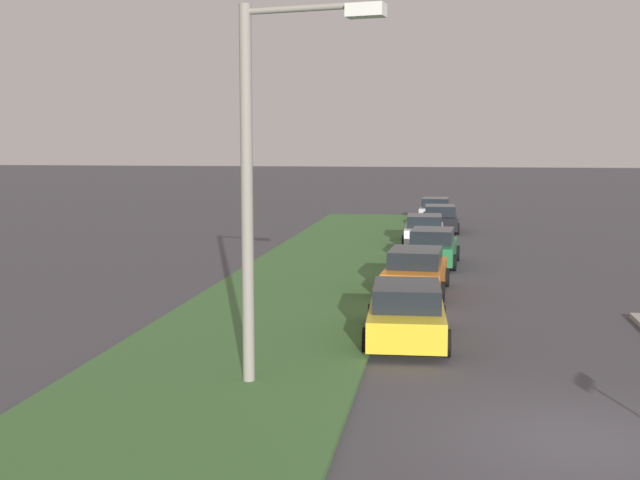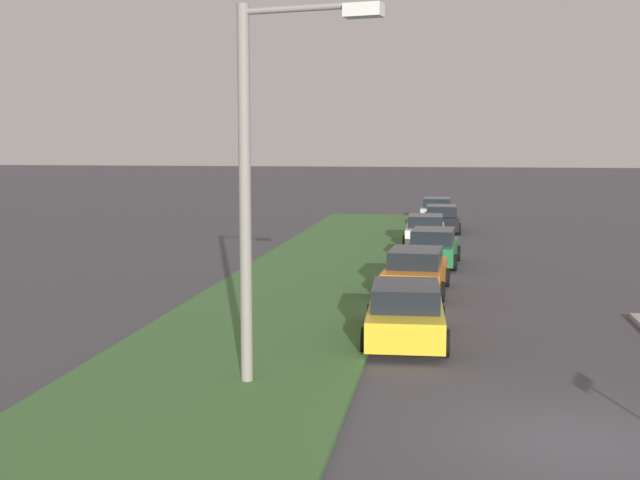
# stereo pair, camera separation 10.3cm
# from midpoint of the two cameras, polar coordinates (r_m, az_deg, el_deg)

# --- Properties ---
(ground) EXTENTS (300.00, 300.00, 0.00)m
(ground) POSITION_cam_midpoint_polar(r_m,az_deg,el_deg) (14.15, 17.79, -13.56)
(ground) COLOR #423F44
(grass_median) EXTENTS (60.00, 6.00, 0.12)m
(grass_median) POSITION_cam_midpoint_polar(r_m,az_deg,el_deg) (24.06, -2.53, -4.61)
(grass_median) COLOR #3D6633
(grass_median) RESTS_ON ground
(parked_car_yellow) EXTENTS (4.38, 2.18, 1.47)m
(parked_car_yellow) POSITION_cam_midpoint_polar(r_m,az_deg,el_deg) (19.84, 6.03, -5.20)
(parked_car_yellow) COLOR gold
(parked_car_yellow) RESTS_ON ground
(parked_car_orange) EXTENTS (4.39, 2.19, 1.47)m
(parked_car_orange) POSITION_cam_midpoint_polar(r_m,az_deg,el_deg) (26.20, 6.71, -2.24)
(parked_car_orange) COLOR orange
(parked_car_orange) RESTS_ON ground
(parked_car_green) EXTENTS (4.39, 2.20, 1.47)m
(parked_car_green) POSITION_cam_midpoint_polar(r_m,az_deg,el_deg) (32.31, 7.92, -0.52)
(parked_car_green) COLOR #1E6B38
(parked_car_green) RESTS_ON ground
(parked_car_white) EXTENTS (4.34, 2.09, 1.47)m
(parked_car_white) POSITION_cam_midpoint_polar(r_m,az_deg,el_deg) (38.47, 7.35, 0.68)
(parked_car_white) COLOR silver
(parked_car_white) RESTS_ON ground
(parked_car_black) EXTENTS (4.35, 2.11, 1.47)m
(parked_car_black) POSITION_cam_midpoint_polar(r_m,az_deg,el_deg) (44.49, 8.45, 1.50)
(parked_car_black) COLOR black
(parked_car_black) RESTS_ON ground
(parked_car_silver) EXTENTS (4.36, 2.13, 1.47)m
(parked_car_silver) POSITION_cam_midpoint_polar(r_m,az_deg,el_deg) (50.44, 8.15, 2.14)
(parked_car_silver) COLOR #B2B5BA
(parked_car_silver) RESTS_ON ground
(streetlight) EXTENTS (0.80, 2.86, 7.50)m
(streetlight) POSITION_cam_midpoint_polar(r_m,az_deg,el_deg) (15.59, -4.24, 5.13)
(streetlight) COLOR gray
(streetlight) RESTS_ON ground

